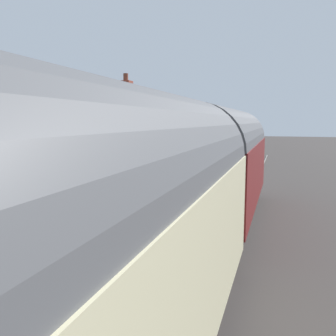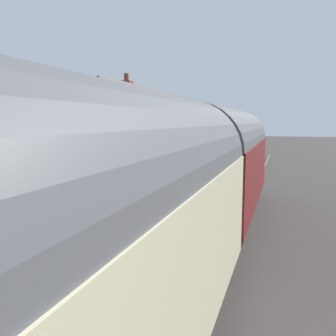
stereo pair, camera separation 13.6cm
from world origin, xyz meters
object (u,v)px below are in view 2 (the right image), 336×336
object	(u,v)px
planter_corner_building	(92,207)
lamp_post_platform	(208,128)
bench_by_lamp	(194,156)
tree_far_right	(18,106)
station_sign_board	(201,150)
train	(191,183)
station_building	(111,151)
bench_platform_end	(17,224)
planter_by_door	(163,157)

from	to	relation	value
planter_corner_building	lamp_post_platform	xyz separation A→B (m)	(14.17, -0.43, 2.05)
bench_by_lamp	tree_far_right	size ratio (longest dim) A/B	0.21
station_sign_board	train	bearing A→B (deg)	-168.05
train	station_building	size ratio (longest dim) A/B	2.28
station_sign_board	bench_platform_end	bearing A→B (deg)	175.39
planter_corner_building	bench_platform_end	bearing A→B (deg)	158.88
station_sign_board	tree_far_right	size ratio (longest dim) A/B	0.24
train	bench_by_lamp	bearing A→B (deg)	13.91
train	planter_by_door	distance (m)	17.88
planter_corner_building	lamp_post_platform	size ratio (longest dim) A/B	0.25
bench_by_lamp	planter_by_door	size ratio (longest dim) A/B	1.97
bench_platform_end	planter_corner_building	bearing A→B (deg)	-21.12
train	planter_corner_building	bearing A→B (deg)	86.02
bench_by_lamp	planter_corner_building	bearing A→B (deg)	-176.80
lamp_post_platform	planter_by_door	bearing A→B (deg)	60.45
station_sign_board	station_building	bearing A→B (deg)	158.78
station_building	bench_by_lamp	xyz separation A→B (m)	(9.99, -1.45, -1.15)
planter_corner_building	train	bearing A→B (deg)	-93.98
planter_by_door	planter_corner_building	distance (m)	16.76
lamp_post_platform	tree_far_right	xyz separation A→B (m)	(-3.59, 12.16, 1.46)
bench_by_lamp	bench_platform_end	bearing A→B (deg)	-179.85
train	tree_far_right	distance (m)	18.48
tree_far_right	station_sign_board	bearing A→B (deg)	-80.85
tree_far_right	planter_corner_building	bearing A→B (deg)	-132.04
bench_by_lamp	planter_by_door	distance (m)	2.73
planter_corner_building	tree_far_right	bearing A→B (deg)	47.96
planter_corner_building	tree_far_right	distance (m)	16.17
station_building	planter_corner_building	xyz separation A→B (m)	(-5.63, -2.32, -1.17)
station_building	planter_corner_building	distance (m)	6.20
bench_platform_end	planter_corner_building	xyz separation A→B (m)	(2.14, -0.83, -0.02)
bench_platform_end	tree_far_right	distance (m)	17.11
lamp_post_platform	station_building	bearing A→B (deg)	162.12
planter_by_door	planter_corner_building	bearing A→B (deg)	-167.99
station_building	train	bearing A→B (deg)	-137.41
bench_platform_end	station_sign_board	bearing A→B (deg)	-4.61
planter_by_door	lamp_post_platform	bearing A→B (deg)	-119.55
planter_by_door	lamp_post_platform	xyz separation A→B (m)	(-2.22, -3.92, 2.23)
planter_by_door	lamp_post_platform	distance (m)	5.03
bench_by_lamp	planter_corner_building	distance (m)	15.65
train	planter_by_door	xyz separation A→B (m)	(16.60, 6.54, -1.10)
bench_platform_end	tree_far_right	bearing A→B (deg)	40.61
station_building	lamp_post_platform	distance (m)	9.02
station_building	planter_by_door	bearing A→B (deg)	6.19
planter_corner_building	lamp_post_platform	world-z (taller)	lamp_post_platform
bench_platform_end	lamp_post_platform	size ratio (longest dim) A/B	0.39
station_building	planter_by_door	distance (m)	10.91
tree_far_right	train	bearing A→B (deg)	-126.13
lamp_post_platform	train	bearing A→B (deg)	-169.69
bench_platform_end	station_sign_board	world-z (taller)	station_sign_board
bench_by_lamp	station_building	bearing A→B (deg)	171.76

